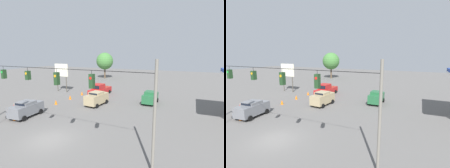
{
  "view_description": "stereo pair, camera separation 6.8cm",
  "coord_description": "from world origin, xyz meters",
  "views": [
    {
      "loc": [
        -11.23,
        10.85,
        7.68
      ],
      "look_at": [
        -0.94,
        -11.16,
        3.39
      ],
      "focal_mm": 28.0,
      "sensor_mm": 36.0,
      "label": 1
    },
    {
      "loc": [
        -11.3,
        10.82,
        7.68
      ],
      "look_at": [
        -0.94,
        -11.16,
        3.39
      ],
      "focal_mm": 28.0,
      "sensor_mm": 36.0,
      "label": 2
    }
  ],
  "objects": [
    {
      "name": "ground_plane",
      "position": [
        0.0,
        0.0,
        0.0
      ],
      "size": [
        140.0,
        140.0,
        0.0
      ],
      "primitive_type": "plane",
      "color": "#605E5B"
    },
    {
      "name": "overhead_signal_span",
      "position": [
        -0.13,
        0.45,
        4.6
      ],
      "size": [
        18.74,
        0.38,
        7.35
      ],
      "color": "slate",
      "rests_on": "ground_plane"
    },
    {
      "name": "pickup_truck_red_withflow_far",
      "position": [
        4.35,
        -17.07,
        0.98
      ],
      "size": [
        2.36,
        5.52,
        2.12
      ],
      "color": "red",
      "rests_on": "ground_plane"
    },
    {
      "name": "sedan_tan_withflow_mid",
      "position": [
        1.61,
        -11.16,
        1.05
      ],
      "size": [
        2.31,
        4.13,
        2.03
      ],
      "color": "tan",
      "rests_on": "ground_plane"
    },
    {
      "name": "sedan_grey_parked_shoulder",
      "position": [
        6.99,
        -3.29,
        1.0
      ],
      "size": [
        2.37,
        4.16,
        1.91
      ],
      "color": "slate",
      "rests_on": "ground_plane"
    },
    {
      "name": "sedan_green_oncoming_far",
      "position": [
        -5.52,
        -15.35,
        1.0
      ],
      "size": [
        1.98,
        3.83,
        1.92
      ],
      "color": "#236038",
      "rests_on": "ground_plane"
    },
    {
      "name": "traffic_cone_nearest",
      "position": [
        7.14,
        -1.78,
        0.35
      ],
      "size": [
        0.42,
        0.42,
        0.7
      ],
      "primitive_type": "cone",
      "color": "orange",
      "rests_on": "ground_plane"
    },
    {
      "name": "traffic_cone_second",
      "position": [
        7.36,
        -4.99,
        0.35
      ],
      "size": [
        0.42,
        0.42,
        0.7
      ],
      "primitive_type": "cone",
      "color": "orange",
      "rests_on": "ground_plane"
    },
    {
      "name": "traffic_cone_third",
      "position": [
        7.34,
        -8.73,
        0.35
      ],
      "size": [
        0.42,
        0.42,
        0.7
      ],
      "primitive_type": "cone",
      "color": "orange",
      "rests_on": "ground_plane"
    },
    {
      "name": "traffic_cone_fourth",
      "position": [
        7.32,
        -12.09,
        0.35
      ],
      "size": [
        0.42,
        0.42,
        0.7
      ],
      "primitive_type": "cone",
      "color": "orange",
      "rests_on": "ground_plane"
    },
    {
      "name": "traffic_cone_fifth",
      "position": [
        7.24,
        -15.44,
        0.35
      ],
      "size": [
        0.42,
        0.42,
        0.7
      ],
      "primitive_type": "cone",
      "color": "orange",
      "rests_on": "ground_plane"
    },
    {
      "name": "roadside_billboard",
      "position": [
        12.63,
        -16.3,
        3.97
      ],
      "size": [
        3.21,
        0.16,
        5.62
      ],
      "color": "#4C473D",
      "rests_on": "ground_plane"
    },
    {
      "name": "pedestrian",
      "position": [
        7.95,
        -2.53,
        0.91
      ],
      "size": [
        0.4,
        0.28,
        1.79
      ],
      "color": "#2D334C",
      "rests_on": "ground_plane"
    },
    {
      "name": "tree_horizon_left",
      "position": [
        13.51,
        -36.85,
        5.3
      ],
      "size": [
        5.14,
        5.14,
        7.89
      ],
      "color": "brown",
      "rests_on": "ground_plane"
    }
  ]
}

